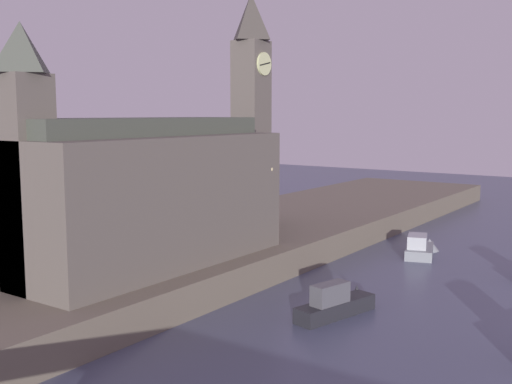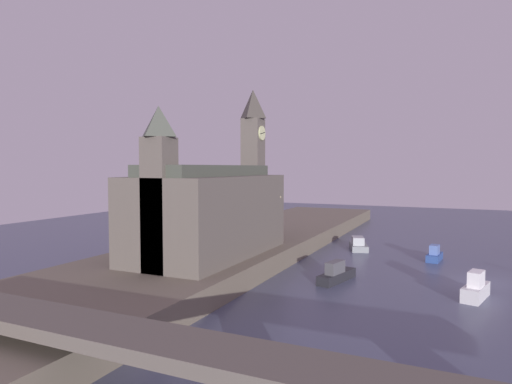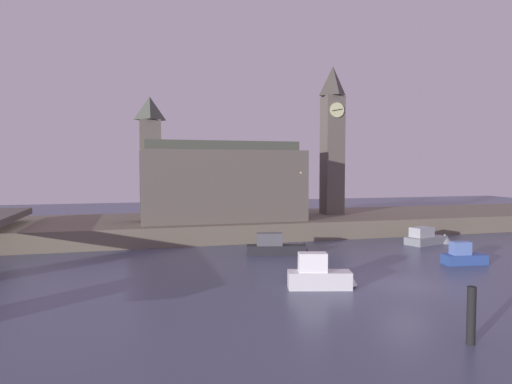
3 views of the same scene
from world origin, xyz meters
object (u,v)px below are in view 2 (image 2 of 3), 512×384
Objects in this scene: parliament_hall at (207,211)px; boat_tour_blue at (435,255)px; clock_tower at (253,160)px; streetlamp at (279,214)px; boat_barge_dark at (338,273)px; boat_cruiser_grey at (359,245)px; boat_ferry_white at (475,288)px.

parliament_hall is 20.35m from boat_tour_blue.
clock_tower is at bearing 7.92° from parliament_hall.
boat_tour_blue is (6.48, -11.96, -3.64)m from streetlamp.
boat_barge_dark reaches higher than boat_cruiser_grey.
boat_ferry_white reaches higher than boat_barge_dark.
boat_cruiser_grey is at bearing -68.30° from clock_tower.
boat_cruiser_grey is at bearing 70.11° from boat_tour_blue.
clock_tower reaches higher than boat_barge_dark.
parliament_hall reaches higher than boat_barge_dark.
boat_tour_blue is at bearing -30.19° from boat_barge_dark.
boat_ferry_white is (-9.56, -19.58, -8.19)m from clock_tower.
streetlamp is 10.92m from boat_cruiser_grey.
clock_tower is 13.43m from boat_cruiser_grey.
boat_cruiser_grey is at bearing 36.14° from boat_ferry_white.
streetlamp is (-5.12, -4.81, -4.70)m from clock_tower.
boat_tour_blue is (1.35, -16.77, -8.34)m from clock_tower.
parliament_hall reaches higher than boat_tour_blue.
boat_cruiser_grey is at bearing -27.92° from parliament_hall.
parliament_hall reaches higher than streetlamp.
clock_tower reaches higher than boat_cruiser_grey.
boat_barge_dark is 1.45× the size of boat_tour_blue.
streetlamp is at bearing 73.29° from boat_ferry_white.
streetlamp reaches higher than boat_barge_dark.
boat_ferry_white is at bearing -143.86° from boat_cruiser_grey.
parliament_hall is 10.49m from boat_barge_dark.
boat_ferry_white is at bearing -94.41° from boat_barge_dark.
parliament_hall is 3.67× the size of boat_ferry_white.
clock_tower is 3.05× the size of boat_barge_dark.
streetlamp is 0.91× the size of boat_barge_dark.
boat_ferry_white is (1.96, -17.98, -4.17)m from parliament_hall.
streetlamp reaches higher than boat_ferry_white.
boat_cruiser_grey is (2.53, 7.00, -0.02)m from boat_tour_blue.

